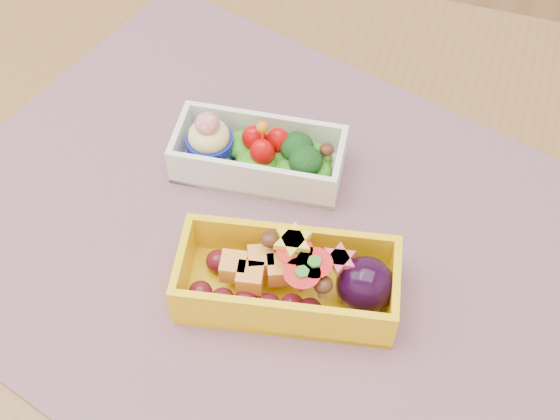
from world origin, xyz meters
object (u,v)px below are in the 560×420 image
(table, at_px, (304,331))
(placemat, at_px, (270,238))
(bento_white, at_px, (258,154))
(bento_yellow, at_px, (292,280))

(table, relative_size, placemat, 2.05)
(bento_white, bearing_deg, table, -57.28)
(placemat, bearing_deg, bento_white, 116.25)
(placemat, xyz_separation_m, bento_white, (-0.03, 0.07, 0.02))
(bento_white, distance_m, bento_yellow, 0.14)
(table, relative_size, bento_white, 7.54)
(table, height_order, placemat, placemat)
(table, bearing_deg, bento_white, 128.34)
(placemat, height_order, bento_yellow, bento_yellow)
(placemat, relative_size, bento_yellow, 3.15)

